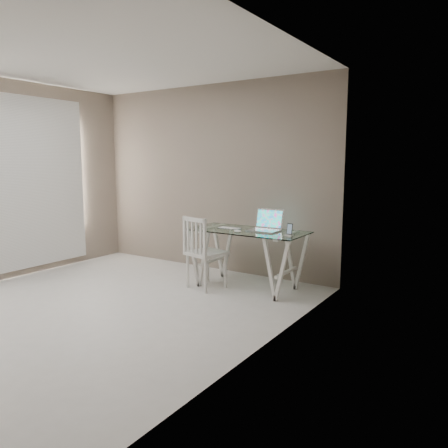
% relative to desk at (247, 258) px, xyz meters
% --- Properties ---
extents(room, '(4.50, 4.52, 2.71)m').
position_rel_desk_xyz_m(room, '(-1.05, -1.62, 1.33)').
color(room, beige).
rests_on(room, ground).
extents(desk, '(1.50, 0.70, 0.75)m').
position_rel_desk_xyz_m(desk, '(0.00, 0.00, 0.00)').
color(desk, silver).
rests_on(desk, ground).
extents(chair, '(0.51, 0.51, 0.93)m').
position_rel_desk_xyz_m(chair, '(-0.45, -0.36, 0.13)').
color(chair, silver).
rests_on(chair, ground).
extents(laptop, '(0.37, 0.32, 0.26)m').
position_rel_desk_xyz_m(laptop, '(0.21, 0.12, 0.43)').
color(laptop, silver).
rests_on(laptop, desk).
extents(keyboard, '(0.30, 0.13, 0.01)m').
position_rel_desk_xyz_m(keyboard, '(-0.26, -0.00, 0.37)').
color(keyboard, silver).
rests_on(keyboard, desk).
extents(mouse, '(0.10, 0.06, 0.03)m').
position_rel_desk_xyz_m(mouse, '(-0.02, -0.20, 0.38)').
color(mouse, white).
rests_on(mouse, desk).
extents(phone_dock, '(0.08, 0.08, 0.15)m').
position_rel_desk_xyz_m(phone_dock, '(0.62, -0.09, 0.40)').
color(phone_dock, white).
rests_on(phone_dock, desk).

